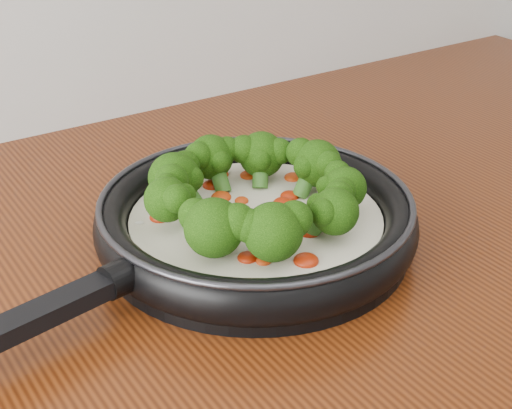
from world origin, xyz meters
TOP-DOWN VIEW (x-y plane):
  - skillet at (-0.08, 1.06)m, footprint 0.57×0.41m

SIDE VIEW (x-z plane):
  - skillet at x=-0.08m, z-range 0.89..0.99m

